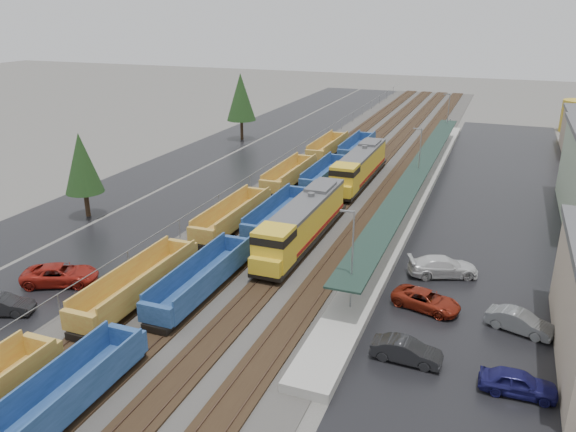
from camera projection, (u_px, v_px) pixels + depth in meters
name	position (u px, v px, depth m)	size (l,w,h in m)	color
ballast_strip	(359.00, 166.00, 78.64)	(20.00, 160.00, 0.08)	#302D2B
trackbed	(360.00, 166.00, 78.60)	(14.60, 160.00, 0.22)	black
west_parking_lot	(262.00, 157.00, 83.73)	(10.00, 160.00, 0.02)	black
west_road	(203.00, 151.00, 87.12)	(9.00, 160.00, 0.02)	black
east_commuter_lot	(501.00, 204.00, 63.47)	(16.00, 100.00, 0.02)	black
station_platform	(417.00, 189.00, 66.44)	(3.00, 80.00, 8.00)	#9E9B93
chainlink_fence	(292.00, 152.00, 79.95)	(0.08, 160.04, 2.02)	gray
tree_west_near	(82.00, 163.00, 57.84)	(3.96, 3.96, 9.00)	#332316
tree_west_far	(241.00, 97.00, 92.73)	(4.84, 4.84, 11.00)	#332316
locomotive_lead	(302.00, 223.00, 51.40)	(2.89, 19.03, 4.31)	black
locomotive_trail	(359.00, 167.00, 69.78)	(2.89, 19.03, 4.31)	black
well_string_yellow	(193.00, 246.00, 49.18)	(2.73, 93.42, 2.42)	#B67832
well_string_blue	(246.00, 243.00, 50.05)	(2.65, 92.14, 2.35)	navy
parked_car_west_b	(2.00, 305.00, 40.36)	(4.37, 1.52, 1.44)	black
parked_car_west_c	(60.00, 275.00, 44.78)	(5.85, 2.70, 1.62)	maroon
parked_car_east_a	(406.00, 351.00, 34.91)	(4.40, 1.54, 1.45)	black
parked_car_east_b	(426.00, 300.00, 41.08)	(4.98, 2.29, 1.38)	maroon
parked_car_east_c	(443.00, 267.00, 46.15)	(5.68, 2.31, 1.65)	silver
parked_car_east_d	(518.00, 383.00, 31.91)	(4.30, 1.73, 1.47)	#161552
parked_car_east_e	(520.00, 322.00, 38.16)	(4.43, 1.54, 1.46)	slate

